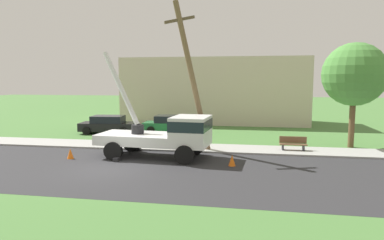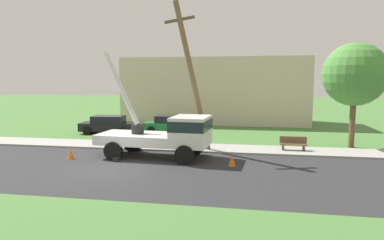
{
  "view_description": "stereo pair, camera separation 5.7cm",
  "coord_description": "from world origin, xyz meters",
  "px_view_note": "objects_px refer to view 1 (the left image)",
  "views": [
    {
      "loc": [
        6.76,
        -15.64,
        4.35
      ],
      "look_at": [
        3.56,
        2.77,
        2.13
      ],
      "focal_mm": 32.41,
      "sensor_mm": 36.0,
      "label": 1
    },
    {
      "loc": [
        6.82,
        -15.63,
        4.35
      ],
      "look_at": [
        3.56,
        2.77,
        2.13
      ],
      "focal_mm": 32.41,
      "sensor_mm": 36.0,
      "label": 2
    }
  ],
  "objects_px": {
    "park_bench": "(293,144)",
    "traffic_cone_ahead": "(232,160)",
    "leaning_utility_pole": "(192,76)",
    "traffic_cone_curbside": "(190,148)",
    "traffic_cone_behind": "(70,154)",
    "utility_truck": "(168,133)",
    "roadside_tree_near": "(354,75)",
    "parked_sedan_black": "(108,125)",
    "parked_sedan_green": "(171,124)"
  },
  "relations": [
    {
      "from": "roadside_tree_near",
      "to": "leaning_utility_pole",
      "type": "bearing_deg",
      "value": -162.73
    },
    {
      "from": "parked_sedan_black",
      "to": "roadside_tree_near",
      "type": "relative_size",
      "value": 0.69
    },
    {
      "from": "traffic_cone_behind",
      "to": "park_bench",
      "type": "xyz_separation_m",
      "value": [
        12.25,
        4.06,
        0.18
      ]
    },
    {
      "from": "leaning_utility_pole",
      "to": "traffic_cone_curbside",
      "type": "relative_size",
      "value": 15.79
    },
    {
      "from": "leaning_utility_pole",
      "to": "roadside_tree_near",
      "type": "distance_m",
      "value": 10.27
    },
    {
      "from": "utility_truck",
      "to": "roadside_tree_near",
      "type": "bearing_deg",
      "value": 24.66
    },
    {
      "from": "traffic_cone_curbside",
      "to": "roadside_tree_near",
      "type": "bearing_deg",
      "value": 19.2
    },
    {
      "from": "utility_truck",
      "to": "park_bench",
      "type": "distance_m",
      "value": 7.66
    },
    {
      "from": "leaning_utility_pole",
      "to": "traffic_cone_ahead",
      "type": "xyz_separation_m",
      "value": [
        2.59,
        -3.08,
        -4.26
      ]
    },
    {
      "from": "parked_sedan_black",
      "to": "traffic_cone_ahead",
      "type": "bearing_deg",
      "value": -40.44
    },
    {
      "from": "park_bench",
      "to": "traffic_cone_ahead",
      "type": "bearing_deg",
      "value": -129.6
    },
    {
      "from": "leaning_utility_pole",
      "to": "traffic_cone_ahead",
      "type": "height_order",
      "value": "leaning_utility_pole"
    },
    {
      "from": "roadside_tree_near",
      "to": "utility_truck",
      "type": "bearing_deg",
      "value": -155.34
    },
    {
      "from": "traffic_cone_curbside",
      "to": "parked_sedan_green",
      "type": "distance_m",
      "value": 7.75
    },
    {
      "from": "traffic_cone_ahead",
      "to": "parked_sedan_green",
      "type": "bearing_deg",
      "value": 118.96
    },
    {
      "from": "traffic_cone_ahead",
      "to": "roadside_tree_near",
      "type": "height_order",
      "value": "roadside_tree_near"
    },
    {
      "from": "leaning_utility_pole",
      "to": "park_bench",
      "type": "relative_size",
      "value": 5.53
    },
    {
      "from": "leaning_utility_pole",
      "to": "parked_sedan_green",
      "type": "xyz_separation_m",
      "value": [
        -2.88,
        6.81,
        -3.83
      ]
    },
    {
      "from": "park_bench",
      "to": "roadside_tree_near",
      "type": "distance_m",
      "value": 5.97
    },
    {
      "from": "leaning_utility_pole",
      "to": "park_bench",
      "type": "xyz_separation_m",
      "value": [
        6.01,
        1.05,
        -4.08
      ]
    },
    {
      "from": "park_bench",
      "to": "traffic_cone_behind",
      "type": "bearing_deg",
      "value": -161.68
    },
    {
      "from": "utility_truck",
      "to": "roadside_tree_near",
      "type": "height_order",
      "value": "roadside_tree_near"
    },
    {
      "from": "traffic_cone_curbside",
      "to": "traffic_cone_ahead",
      "type": "bearing_deg",
      "value": -46.01
    },
    {
      "from": "utility_truck",
      "to": "park_bench",
      "type": "bearing_deg",
      "value": 22.93
    },
    {
      "from": "traffic_cone_ahead",
      "to": "parked_sedan_green",
      "type": "relative_size",
      "value": 0.13
    },
    {
      "from": "traffic_cone_behind",
      "to": "traffic_cone_curbside",
      "type": "xyz_separation_m",
      "value": [
        6.22,
        2.63,
        0.0
      ]
    },
    {
      "from": "utility_truck",
      "to": "parked_sedan_green",
      "type": "height_order",
      "value": "utility_truck"
    },
    {
      "from": "leaning_utility_pole",
      "to": "parked_sedan_black",
      "type": "height_order",
      "value": "leaning_utility_pole"
    },
    {
      "from": "leaning_utility_pole",
      "to": "traffic_cone_ahead",
      "type": "bearing_deg",
      "value": -49.93
    },
    {
      "from": "parked_sedan_black",
      "to": "parked_sedan_green",
      "type": "height_order",
      "value": "same"
    },
    {
      "from": "utility_truck",
      "to": "parked_sedan_black",
      "type": "distance_m",
      "value": 10.35
    },
    {
      "from": "traffic_cone_curbside",
      "to": "roadside_tree_near",
      "type": "distance_m",
      "value": 11.27
    },
    {
      "from": "leaning_utility_pole",
      "to": "parked_sedan_green",
      "type": "distance_m",
      "value": 8.33
    },
    {
      "from": "utility_truck",
      "to": "traffic_cone_curbside",
      "type": "height_order",
      "value": "utility_truck"
    },
    {
      "from": "traffic_cone_behind",
      "to": "roadside_tree_near",
      "type": "bearing_deg",
      "value": 20.66
    },
    {
      "from": "utility_truck",
      "to": "leaning_utility_pole",
      "type": "relative_size",
      "value": 0.76
    },
    {
      "from": "leaning_utility_pole",
      "to": "traffic_cone_curbside",
      "type": "height_order",
      "value": "leaning_utility_pole"
    },
    {
      "from": "utility_truck",
      "to": "traffic_cone_behind",
      "type": "height_order",
      "value": "utility_truck"
    },
    {
      "from": "leaning_utility_pole",
      "to": "parked_sedan_black",
      "type": "xyz_separation_m",
      "value": [
        -7.85,
        5.81,
        -3.83
      ]
    },
    {
      "from": "traffic_cone_ahead",
      "to": "parked_sedan_black",
      "type": "bearing_deg",
      "value": 139.56
    },
    {
      "from": "utility_truck",
      "to": "leaning_utility_pole",
      "type": "bearing_deg",
      "value": 62.49
    },
    {
      "from": "parked_sedan_green",
      "to": "utility_truck",
      "type": "bearing_deg",
      "value": -77.78
    },
    {
      "from": "parked_sedan_green",
      "to": "roadside_tree_near",
      "type": "height_order",
      "value": "roadside_tree_near"
    },
    {
      "from": "parked_sedan_green",
      "to": "leaning_utility_pole",
      "type": "bearing_deg",
      "value": -67.06
    },
    {
      "from": "traffic_cone_behind",
      "to": "park_bench",
      "type": "relative_size",
      "value": 0.35
    },
    {
      "from": "traffic_cone_ahead",
      "to": "traffic_cone_behind",
      "type": "bearing_deg",
      "value": 179.51
    },
    {
      "from": "traffic_cone_curbside",
      "to": "traffic_cone_behind",
      "type": "bearing_deg",
      "value": -157.1
    },
    {
      "from": "utility_truck",
      "to": "traffic_cone_behind",
      "type": "bearing_deg",
      "value": -168.23
    },
    {
      "from": "traffic_cone_ahead",
      "to": "roadside_tree_near",
      "type": "relative_size",
      "value": 0.08
    },
    {
      "from": "leaning_utility_pole",
      "to": "traffic_cone_behind",
      "type": "height_order",
      "value": "leaning_utility_pole"
    }
  ]
}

